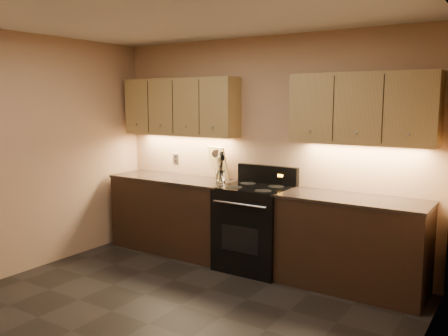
{
  "coord_description": "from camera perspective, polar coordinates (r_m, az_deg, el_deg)",
  "views": [
    {
      "loc": [
        2.62,
        -2.82,
        1.88
      ],
      "look_at": [
        -0.19,
        1.45,
        1.15
      ],
      "focal_mm": 38.0,
      "sensor_mm": 36.0,
      "label": 1
    }
  ],
  "objects": [
    {
      "name": "upper_cab_right",
      "position": [
        4.89,
        16.29,
        6.88
      ],
      "size": [
        1.44,
        0.3,
        0.7
      ],
      "primitive_type": "cube",
      "color": "tan",
      "rests_on": "wall_back"
    },
    {
      "name": "ceiling",
      "position": [
        3.92,
        -9.94,
        18.62
      ],
      "size": [
        4.0,
        4.0,
        0.0
      ],
      "primitive_type": "plane",
      "rotation": [
        3.14,
        0.0,
        0.0
      ],
      "color": "silver",
      "rests_on": "wall_back"
    },
    {
      "name": "cutting_board",
      "position": [
        5.8,
        -0.7,
        0.67
      ],
      "size": [
        0.34,
        0.21,
        0.4
      ],
      "primitive_type": "cube",
      "rotation": [
        0.23,
        0.0,
        -0.34
      ],
      "color": "tan",
      "rests_on": "counter_left"
    },
    {
      "name": "counter_right",
      "position": [
        4.95,
        15.15,
        -8.75
      ],
      "size": [
        1.46,
        0.62,
        0.93
      ],
      "color": "black",
      "rests_on": "ground"
    },
    {
      "name": "black_turner",
      "position": [
        5.49,
        -0.51,
        0.23
      ],
      "size": [
        0.12,
        0.17,
        0.37
      ],
      "primitive_type": null,
      "rotation": [
        -0.23,
        -0.02,
        0.2
      ],
      "color": "black",
      "rests_on": "utensil_crock"
    },
    {
      "name": "wall_back",
      "position": [
        5.52,
        4.76,
        2.07
      ],
      "size": [
        4.0,
        0.04,
        2.6
      ],
      "primitive_type": "cube",
      "color": "tan",
      "rests_on": "ground"
    },
    {
      "name": "wall_right",
      "position": [
        2.94,
        20.55,
        -3.73
      ],
      "size": [
        0.04,
        4.0,
        2.6
      ],
      "primitive_type": "cube",
      "color": "tan",
      "rests_on": "ground"
    },
    {
      "name": "upper_cab_left",
      "position": [
        5.97,
        -5.28,
        7.34
      ],
      "size": [
        1.6,
        0.3,
        0.7
      ],
      "primitive_type": "cube",
      "color": "tan",
      "rests_on": "wall_back"
    },
    {
      "name": "black_spoon",
      "position": [
        5.54,
        -0.34,
        0.11
      ],
      "size": [
        0.12,
        0.11,
        0.33
      ],
      "primitive_type": null,
      "rotation": [
        0.12,
        0.18,
        -0.14
      ],
      "color": "black",
      "rests_on": "utensil_crock"
    },
    {
      "name": "steel_skimmer",
      "position": [
        5.49,
        -0.17,
        0.26
      ],
      "size": [
        0.23,
        0.15,
        0.38
      ],
      "primitive_type": null,
      "rotation": [
        -0.17,
        -0.39,
        0.12
      ],
      "color": "silver",
      "rests_on": "utensil_crock"
    },
    {
      "name": "counter_left",
      "position": [
        6.02,
        -6.01,
        -5.49
      ],
      "size": [
        1.62,
        0.62,
        0.93
      ],
      "color": "black",
      "rests_on": "ground"
    },
    {
      "name": "floor",
      "position": [
        4.28,
        -9.05,
        -18.0
      ],
      "size": [
        4.0,
        4.0,
        0.0
      ],
      "primitive_type": "plane",
      "color": "black",
      "rests_on": "ground"
    },
    {
      "name": "outlet_plate",
      "position": [
        6.25,
        -5.81,
        1.11
      ],
      "size": [
        0.08,
        0.01,
        0.12
      ],
      "primitive_type": "cube",
      "color": "#B2B5BA",
      "rests_on": "wall_back"
    },
    {
      "name": "stove",
      "position": [
        5.35,
        3.77,
        -7.05
      ],
      "size": [
        0.76,
        0.68,
        1.14
      ],
      "color": "black",
      "rests_on": "ground"
    },
    {
      "name": "wall_left",
      "position": [
        5.44,
        -25.15,
        1.25
      ],
      "size": [
        0.04,
        4.0,
        2.6
      ],
      "primitive_type": "cube",
      "color": "tan",
      "rests_on": "ground"
    },
    {
      "name": "steel_spatula",
      "position": [
        5.51,
        -0.19,
        0.4
      ],
      "size": [
        0.17,
        0.12,
        0.4
      ],
      "primitive_type": null,
      "rotation": [
        0.08,
        -0.19,
        -0.15
      ],
      "color": "silver",
      "rests_on": "utensil_crock"
    },
    {
      "name": "utensil_crock",
      "position": [
        5.54,
        -0.45,
        -1.07
      ],
      "size": [
        0.13,
        0.13,
        0.14
      ],
      "color": "white",
      "rests_on": "counter_left"
    },
    {
      "name": "wooden_spoon",
      "position": [
        5.54,
        -0.81,
        -0.05
      ],
      "size": [
        0.12,
        0.08,
        0.3
      ],
      "primitive_type": null,
      "rotation": [
        0.03,
        0.16,
        0.34
      ],
      "color": "tan",
      "rests_on": "utensil_crock"
    }
  ]
}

